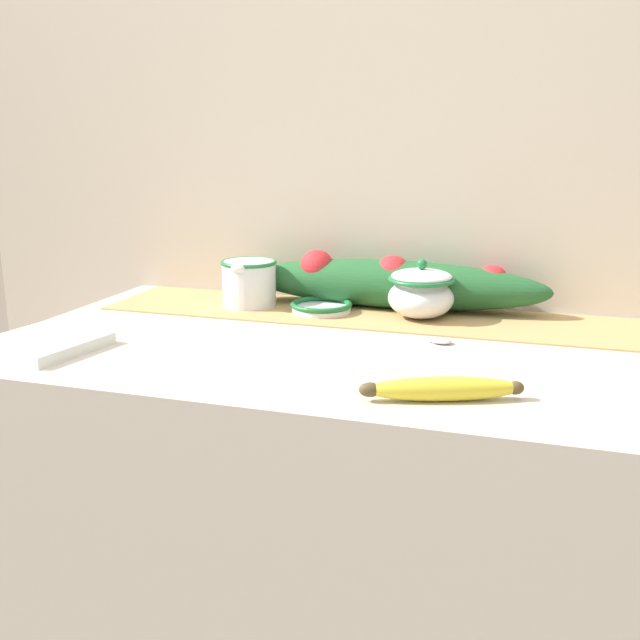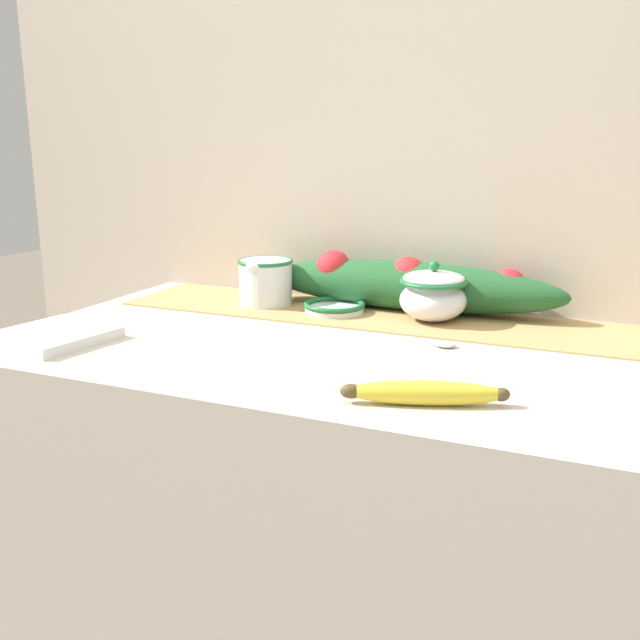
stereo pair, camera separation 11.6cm
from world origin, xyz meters
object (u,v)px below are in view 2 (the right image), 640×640
Objects in this scene: cream_pitcher at (266,280)px; small_dish at (334,307)px; sugar_bowl at (433,294)px; spoon at (438,344)px; napkin_stack at (54,336)px; banana at (424,393)px.

small_dish is (0.16, -0.01, -0.04)m from cream_pitcher.
sugar_bowl is 0.17m from spoon.
small_dish is at bearing 45.92° from napkin_stack.
napkin_stack is (-0.61, -0.23, 0.01)m from spoon.
cream_pitcher is 1.08× the size of small_dish.
sugar_bowl is 0.44m from banana.
sugar_bowl reaches higher than small_dish.
small_dish reaches higher than napkin_stack.
sugar_bowl reaches higher than napkin_stack.
banana is (0.10, -0.43, -0.04)m from sugar_bowl.
small_dish is at bearing -4.21° from cream_pitcher.
cream_pitcher reaches higher than spoon.
cream_pitcher is at bearing 136.69° from banana.
sugar_bowl is at bearing 103.33° from banana.
spoon is at bearing -71.82° from sugar_bowl.
cream_pitcher is 0.63m from banana.
sugar_bowl reaches higher than banana.
banana reaches higher than small_dish.
small_dish is (-0.20, -0.01, -0.04)m from sugar_bowl.
spoon is (-0.05, 0.27, -0.01)m from banana.
cream_pitcher reaches higher than small_dish.
small_dish reaches higher than spoon.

